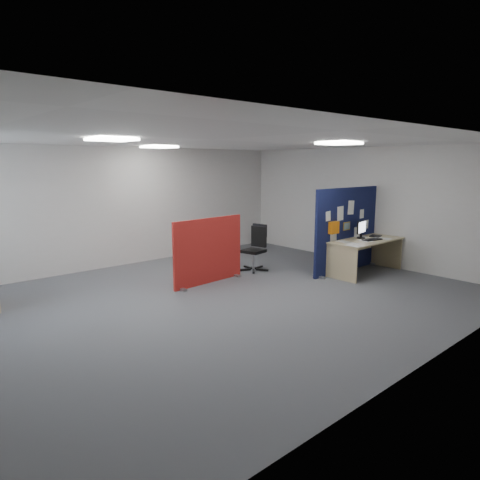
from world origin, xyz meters
TOP-DOWN VIEW (x-y plane):
  - floor at (0.00, 0.00)m, footprint 9.00×9.00m
  - ceiling at (0.00, 0.00)m, footprint 9.00×7.00m
  - wall_back at (0.00, 3.50)m, footprint 9.00×0.02m
  - wall_front at (0.00, -3.50)m, footprint 9.00×0.02m
  - wall_right at (4.50, 0.00)m, footprint 0.02×7.00m
  - ceiling_lights at (0.33, 0.67)m, footprint 4.10×4.10m
  - navy_divider at (3.46, -0.26)m, footprint 2.21×0.30m
  - main_desk at (3.58, -0.61)m, footprint 1.78×0.79m
  - monitor_main at (3.65, -0.49)m, footprint 0.43×0.18m
  - keyboard at (3.62, -0.77)m, footprint 0.47×0.24m
  - mouse at (3.83, -0.73)m, footprint 0.11×0.08m
  - paper_tray at (4.12, -0.56)m, footprint 0.33×0.29m
  - red_divider at (0.61, 0.96)m, footprint 1.71×0.30m
  - office_chair at (2.02, 1.10)m, footprint 0.66×0.65m
  - desk_papers at (3.33, -0.66)m, footprint 1.43×0.82m

SIDE VIEW (x-z plane):
  - floor at x=0.00m, z-range 0.00..0.00m
  - main_desk at x=3.58m, z-range 0.20..0.93m
  - office_chair at x=2.02m, z-range 0.07..1.06m
  - red_divider at x=0.61m, z-range -0.01..1.28m
  - desk_papers at x=3.33m, z-range 0.73..0.73m
  - paper_tray at x=4.12m, z-range 0.73..0.74m
  - keyboard at x=3.62m, z-range 0.73..0.75m
  - mouse at x=3.83m, z-range 0.73..0.76m
  - navy_divider at x=3.46m, z-range 0.00..1.82m
  - monitor_main at x=3.65m, z-range 0.75..1.13m
  - wall_back at x=0.00m, z-range 0.00..2.70m
  - wall_front at x=0.00m, z-range 0.00..2.70m
  - wall_right at x=4.50m, z-range 0.00..2.70m
  - ceiling_lights at x=0.33m, z-range 2.65..2.69m
  - ceiling at x=0.00m, z-range 2.69..2.71m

